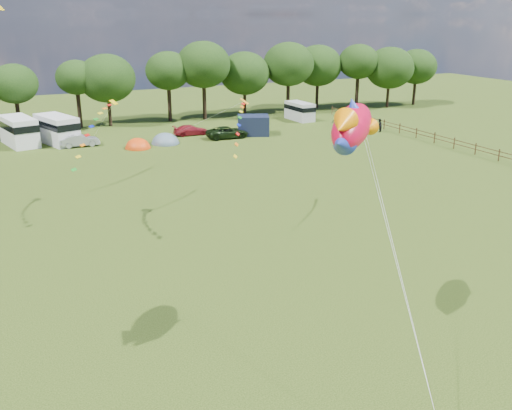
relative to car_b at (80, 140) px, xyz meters
name	(u,v)px	position (x,y,z in m)	size (l,w,h in m)	color
ground_plane	(335,348)	(3.75, -44.78, -0.67)	(180.00, 180.00, 0.00)	black
tree_line	(136,74)	(9.05, 10.21, 5.67)	(102.98, 10.98, 10.27)	black
fence	(408,130)	(35.75, -10.28, 0.03)	(0.12, 33.12, 1.20)	#472D19
car_b	(80,140)	(0.00, 0.00, 0.00)	(1.43, 3.82, 1.35)	#95989C
car_c	(191,130)	(12.80, 0.81, -0.09)	(1.65, 3.92, 1.18)	maroon
car_d	(227,132)	(16.07, -2.64, 0.00)	(2.23, 4.93, 1.35)	black
campervan_b	(19,130)	(-5.74, 3.53, 0.96)	(3.90, 6.61, 3.04)	white
campervan_c	(57,129)	(-1.90, 2.68, 0.96)	(4.41, 6.73, 3.05)	white
campervan_d	(300,111)	(29.34, 4.22, 0.60)	(2.26, 4.92, 2.37)	silver
tent_orange	(138,148)	(5.46, -3.39, -0.65)	(2.71, 2.97, 2.12)	#EF450D
tent_greyblue	(165,143)	(8.77, -2.41, -0.65)	(3.09, 3.38, 2.30)	slate
awning_navy	(253,125)	(19.58, -2.11, 0.45)	(3.61, 2.93, 2.25)	#161D35
fish_kite	(350,128)	(4.14, -44.45, 8.73)	(3.81, 3.66, 2.24)	red
streamer_kite_b	(98,123)	(-1.78, -23.23, 5.85)	(4.21, 4.62, 3.77)	yellow
streamer_kite_c	(241,118)	(6.06, -29.55, 6.62)	(3.13, 5.02, 2.81)	#F8A51C
walker_a	(379,125)	(34.03, -7.07, 0.13)	(0.78, 0.48, 1.61)	black
walker_b	(336,121)	(30.90, -2.24, 0.13)	(1.05, 0.49, 1.62)	black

